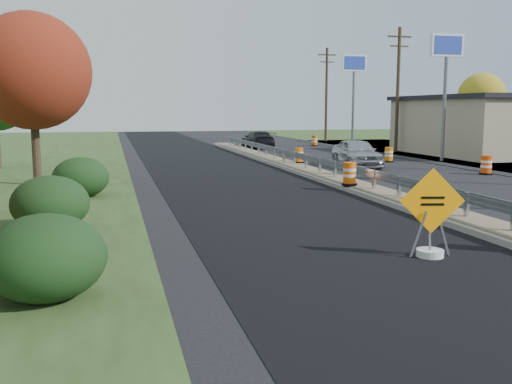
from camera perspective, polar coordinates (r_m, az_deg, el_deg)
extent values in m
plane|color=black|center=(19.18, 16.88, -1.93)|extent=(140.00, 140.00, 0.00)
cube|color=black|center=(26.90, -2.45, 1.28)|extent=(7.20, 120.00, 0.01)
cube|color=gray|center=(26.26, 7.89, 1.22)|extent=(1.60, 55.00, 0.18)
cube|color=brown|center=(26.24, 7.90, 1.47)|extent=(1.25, 55.00, 0.05)
cube|color=silver|center=(17.43, 20.33, -1.16)|extent=(0.10, 0.15, 0.70)
cube|color=silver|center=(19.09, 16.95, -0.22)|extent=(0.10, 0.15, 0.70)
cube|color=silver|center=(20.81, 14.12, 0.57)|extent=(0.10, 0.15, 0.70)
cube|color=silver|center=(22.57, 11.72, 1.23)|extent=(0.10, 0.15, 0.70)
cube|color=silver|center=(24.37, 9.68, 1.80)|extent=(0.10, 0.15, 0.70)
cube|color=silver|center=(26.20, 7.91, 2.28)|extent=(0.10, 0.15, 0.70)
cube|color=silver|center=(28.06, 6.38, 2.70)|extent=(0.10, 0.15, 0.70)
cube|color=silver|center=(29.93, 5.04, 3.07)|extent=(0.10, 0.15, 0.70)
cube|color=silver|center=(31.82, 3.85, 3.39)|extent=(0.10, 0.15, 0.70)
cube|color=silver|center=(33.72, 2.80, 3.68)|extent=(0.10, 0.15, 0.70)
cube|color=silver|center=(35.63, 1.86, 3.93)|extent=(0.10, 0.15, 0.70)
cube|color=silver|center=(37.55, 1.02, 4.15)|extent=(0.10, 0.15, 0.70)
cube|color=silver|center=(39.48, 0.25, 4.36)|extent=(0.10, 0.15, 0.70)
cube|color=silver|center=(41.41, -0.44, 4.54)|extent=(0.10, 0.15, 0.70)
cube|color=silver|center=(43.36, -1.07, 4.71)|extent=(0.10, 0.15, 0.70)
cube|color=silver|center=(45.30, -1.65, 4.86)|extent=(0.10, 0.15, 0.70)
cube|color=silver|center=(47.25, -2.18, 5.00)|extent=(0.10, 0.15, 0.70)
cube|color=silver|center=(49.21, -2.66, 5.13)|extent=(0.10, 0.15, 0.70)
cube|color=silver|center=(27.11, 7.13, 2.92)|extent=(0.04, 46.00, 0.34)
cube|color=silver|center=(27.11, 7.12, 2.75)|extent=(0.06, 46.00, 0.03)
cube|color=silver|center=(27.10, 7.13, 3.09)|extent=(0.06, 46.00, 0.03)
cube|color=black|center=(42.28, 17.06, 5.64)|extent=(0.08, 7.20, 2.20)
cylinder|color=slate|center=(38.03, 18.30, 8.05)|extent=(0.22, 0.22, 6.80)
cube|color=white|center=(38.23, 18.57, 13.75)|extent=(2.20, 0.25, 1.40)
cube|color=#263FB2|center=(38.23, 18.57, 13.75)|extent=(1.90, 0.30, 1.10)
cylinder|color=slate|center=(50.42, 9.68, 8.30)|extent=(0.22, 0.22, 6.80)
cube|color=white|center=(50.57, 9.79, 12.61)|extent=(2.20, 0.25, 1.40)
cube|color=#263FB2|center=(50.57, 9.79, 12.61)|extent=(1.90, 0.30, 1.10)
cylinder|color=#473523|center=(45.47, 13.99, 9.83)|extent=(0.26, 0.26, 9.40)
cube|color=#473523|center=(45.77, 14.17, 14.84)|extent=(1.90, 0.12, 0.12)
cube|color=#473523|center=(45.70, 14.14, 13.96)|extent=(1.50, 0.10, 0.10)
cylinder|color=#473523|center=(59.14, 7.05, 9.59)|extent=(0.26, 0.26, 9.40)
cube|color=#473523|center=(59.37, 7.12, 13.46)|extent=(1.90, 0.12, 0.12)
cube|color=#473523|center=(59.31, 7.11, 12.78)|extent=(1.50, 0.10, 0.10)
ellipsoid|color=black|center=(10.52, -20.31, -6.12)|extent=(2.09, 2.09, 1.52)
ellipsoid|color=black|center=(16.42, -19.88, -1.05)|extent=(2.09, 2.09, 1.52)
ellipsoid|color=black|center=(22.32, -17.13, 1.42)|extent=(2.09, 2.09, 1.52)
cylinder|color=#473523|center=(26.39, -21.14, 4.18)|extent=(0.36, 0.36, 3.30)
sphere|color=maroon|center=(26.38, -21.51, 11.18)|extent=(4.95, 4.95, 4.95)
cylinder|color=#473523|center=(61.65, 21.47, 6.09)|extent=(0.36, 0.36, 3.08)
sphere|color=gold|center=(61.64, 21.62, 8.89)|extent=(4.62, 4.62, 4.62)
cylinder|color=white|center=(13.40, 16.99, -5.89)|extent=(0.61, 0.61, 0.17)
cube|color=slate|center=(13.15, 15.94, -4.08)|extent=(0.36, 0.12, 1.05)
cube|color=slate|center=(13.46, 18.18, -3.89)|extent=(0.36, 0.12, 1.05)
cube|color=slate|center=(13.35, 16.96, -3.94)|extent=(0.10, 0.27, 1.07)
cube|color=#FF9605|center=(13.17, 17.21, -0.85)|extent=(1.43, 0.35, 1.45)
cube|color=black|center=(13.14, 17.28, -0.54)|extent=(0.51, 0.12, 0.05)
cube|color=black|center=(13.16, 17.25, -1.20)|extent=(0.51, 0.12, 0.05)
cylinder|color=black|center=(23.37, 9.32, 0.77)|extent=(0.63, 0.63, 0.08)
cylinder|color=#FA5D0A|center=(23.31, 9.34, 1.85)|extent=(0.51, 0.51, 0.89)
cylinder|color=white|center=(23.30, 9.35, 2.22)|extent=(0.52, 0.52, 0.12)
cylinder|color=white|center=(23.32, 9.34, 1.65)|extent=(0.52, 0.52, 0.12)
cylinder|color=black|center=(32.80, 4.31, 2.99)|extent=(0.58, 0.58, 0.08)
cylinder|color=#DA6109|center=(32.77, 4.32, 3.70)|extent=(0.47, 0.47, 0.82)
cylinder|color=white|center=(32.76, 4.32, 3.94)|extent=(0.48, 0.48, 0.11)
cylinder|color=white|center=(32.78, 4.32, 3.56)|extent=(0.48, 0.48, 0.11)
cylinder|color=black|center=(31.15, 21.99, 1.71)|extent=(0.66, 0.66, 0.09)
cylinder|color=#EE420A|center=(31.10, 22.04, 2.56)|extent=(0.53, 0.53, 0.93)
cylinder|color=white|center=(31.09, 22.05, 2.84)|extent=(0.55, 0.55, 0.12)
cylinder|color=white|center=(31.11, 22.03, 2.40)|extent=(0.55, 0.55, 0.12)
cylinder|color=black|center=(36.77, 13.12, 3.01)|extent=(0.63, 0.63, 0.08)
cylinder|color=orange|center=(36.73, 13.14, 3.70)|extent=(0.51, 0.51, 0.88)
cylinder|color=white|center=(36.72, 13.15, 3.93)|extent=(0.52, 0.52, 0.12)
cylinder|color=white|center=(36.74, 13.14, 3.57)|extent=(0.52, 0.52, 0.12)
cylinder|color=black|center=(51.73, 5.85, 4.65)|extent=(0.65, 0.65, 0.09)
cylinder|color=#D85B09|center=(51.71, 5.86, 5.15)|extent=(0.52, 0.52, 0.91)
cylinder|color=white|center=(51.70, 5.86, 5.32)|extent=(0.53, 0.53, 0.12)
cylinder|color=white|center=(51.71, 5.86, 5.06)|extent=(0.53, 0.53, 0.12)
imported|color=#B3B3B8|center=(33.19, 10.04, 3.88)|extent=(2.34, 4.90, 1.62)
imported|color=black|center=(48.63, 0.19, 5.27)|extent=(2.07, 5.02, 1.45)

